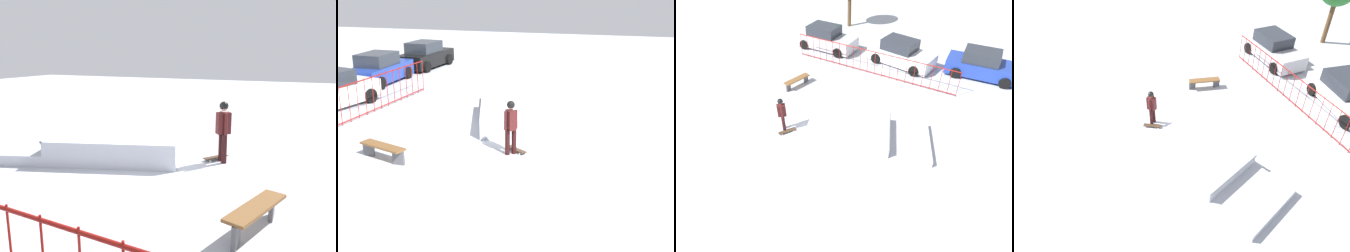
{
  "view_description": "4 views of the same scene",
  "coord_description": "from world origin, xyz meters",
  "views": [
    {
      "loc": [
        -4.04,
        8.22,
        3.03
      ],
      "look_at": [
        -0.12,
        -0.99,
        0.9
      ],
      "focal_mm": 36.98,
      "sensor_mm": 36.0,
      "label": 1
    },
    {
      "loc": [
        -14.48,
        -4.34,
        5.27
      ],
      "look_at": [
        -2.05,
        -0.91,
        1.0
      ],
      "focal_mm": 48.11,
      "sensor_mm": 36.0,
      "label": 2
    },
    {
      "loc": [
        5.22,
        -9.54,
        8.91
      ],
      "look_at": [
        0.96,
        -0.26,
        0.6
      ],
      "focal_mm": 31.59,
      "sensor_mm": 36.0,
      "label": 3
    },
    {
      "loc": [
        8.48,
        -4.82,
        9.03
      ],
      "look_at": [
        -0.05,
        -0.4,
        0.9
      ],
      "focal_mm": 32.98,
      "sensor_mm": 36.0,
      "label": 4
    }
  ],
  "objects": [
    {
      "name": "park_bench",
      "position": [
        -3.28,
        2.6,
        0.36
      ],
      "size": [
        0.88,
        1.65,
        0.48
      ],
      "rotation": [
        0.0,
        0.0,
        1.26
      ],
      "color": "brown",
      "rests_on": "ground"
    },
    {
      "name": "skateboard",
      "position": [
        -1.56,
        -1.12,
        0.08
      ],
      "size": [
        0.63,
        0.77,
        0.09
      ],
      "rotation": [
        0.0,
        0.0,
        0.95
      ],
      "color": "#3F2D1E",
      "rests_on": "ground"
    },
    {
      "name": "perimeter_fence",
      "position": [
        0.0,
        5.72,
        0.77
      ],
      "size": [
        10.25,
        1.0,
        1.5
      ],
      "rotation": [
        0.0,
        0.0,
        -0.09
      ],
      "color": "maroon",
      "rests_on": "ground"
    },
    {
      "name": "parked_car_white",
      "position": [
        1.28,
        7.68,
        0.72
      ],
      "size": [
        4.39,
        2.66,
        1.6
      ],
      "rotation": [
        0.0,
        0.0,
        -0.24
      ],
      "color": "white",
      "rests_on": "ground"
    },
    {
      "name": "parked_car_silver",
      "position": [
        -4.09,
        7.81,
        0.72
      ],
      "size": [
        4.23,
        2.21,
        1.6
      ],
      "rotation": [
        0.0,
        0.0,
        -0.09
      ],
      "color": "#B7B7BC",
      "rests_on": "ground"
    },
    {
      "name": "skate_ramp",
      "position": [
        1.67,
        -0.24,
        0.32
      ],
      "size": [
        5.93,
        4.07,
        0.74
      ],
      "rotation": [
        0.0,
        0.0,
        0.3
      ],
      "color": "silver",
      "rests_on": "ground"
    },
    {
      "name": "skater",
      "position": [
        -1.78,
        -0.99,
        1.01
      ],
      "size": [
        0.44,
        0.41,
        1.73
      ],
      "rotation": [
        0.0,
        0.0,
        0.65
      ],
      "color": "black",
      "rests_on": "ground"
    },
    {
      "name": "ground_plane",
      "position": [
        0.0,
        0.0,
        0.0
      ],
      "size": [
        60.0,
        60.0,
        0.0
      ],
      "primitive_type": "plane",
      "color": "#B2B7C1"
    }
  ]
}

